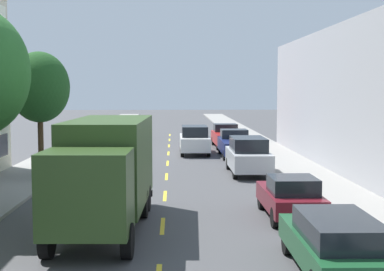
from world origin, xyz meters
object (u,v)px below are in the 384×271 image
at_px(delivery_box_truck, 106,168).
at_px(parked_pickup_navy, 236,144).
at_px(street_tree_third, 40,87).
at_px(parked_suv_black, 121,129).
at_px(parked_wagon_forest, 335,243).
at_px(parked_hatchback_burgundy, 290,197).
at_px(parked_pickup_red, 227,136).
at_px(parked_suv_silver, 248,155).
at_px(parked_sedan_teal, 82,161).
at_px(moving_white_sedan, 194,140).

bearing_deg(delivery_box_truck, parked_pickup_navy, 71.09).
relative_size(street_tree_third, parked_suv_black, 1.28).
bearing_deg(parked_wagon_forest, parked_hatchback_burgundy, 88.22).
xyz_separation_m(parked_pickup_navy, parked_pickup_red, (-0.01, 5.82, 0.00)).
bearing_deg(parked_suv_silver, parked_suv_black, 113.80).
relative_size(delivery_box_truck, parked_pickup_navy, 1.48).
relative_size(parked_wagon_forest, parked_pickup_red, 0.88).
xyz_separation_m(parked_suv_black, parked_suv_silver, (8.51, -19.30, 0.00)).
xyz_separation_m(parked_sedan_teal, parked_suv_black, (0.14, 19.45, 0.24)).
bearing_deg(delivery_box_truck, moving_white_sedan, 79.73).
bearing_deg(moving_white_sedan, parked_suv_black, 120.12).
bearing_deg(parked_sedan_teal, parked_hatchback_burgundy, -47.85).
xyz_separation_m(parked_suv_silver, parked_pickup_navy, (0.18, 7.33, -0.16)).
distance_m(street_tree_third, parked_sedan_teal, 4.31).
relative_size(parked_suv_black, parked_pickup_red, 0.91).
distance_m(parked_wagon_forest, parked_suv_silver, 15.66).
distance_m(parked_sedan_teal, parked_suv_silver, 8.65).
distance_m(parked_hatchback_burgundy, parked_pickup_navy, 17.17).
distance_m(parked_suv_black, parked_wagon_forest, 35.97).
xyz_separation_m(delivery_box_truck, parked_suv_black, (-2.44, 30.21, -0.97)).
height_order(parked_suv_black, moving_white_sedan, same).
bearing_deg(parked_sedan_teal, parked_wagon_forest, -61.02).
bearing_deg(parked_sedan_teal, street_tree_third, -171.85).
height_order(parked_hatchback_burgundy, parked_suv_silver, parked_suv_silver).
height_order(parked_suv_black, parked_pickup_navy, parked_suv_black).
distance_m(parked_sedan_teal, moving_white_sedan, 10.96).
distance_m(parked_pickup_red, moving_white_sedan, 5.00).
distance_m(delivery_box_truck, parked_suv_black, 30.33).
relative_size(street_tree_third, parked_pickup_navy, 1.17).
xyz_separation_m(delivery_box_truck, parked_pickup_red, (6.24, 24.06, -1.12)).
relative_size(parked_suv_black, moving_white_sedan, 1.01).
height_order(delivery_box_truck, parked_suv_silver, delivery_box_truck).
relative_size(parked_sedan_teal, parked_suv_black, 0.94).
bearing_deg(parked_pickup_red, parked_pickup_navy, -89.90).
xyz_separation_m(street_tree_third, delivery_box_truck, (4.61, -10.47, -2.58)).
bearing_deg(parked_hatchback_burgundy, parked_pickup_red, 89.88).
xyz_separation_m(parked_hatchback_burgundy, parked_pickup_navy, (0.06, 17.17, 0.07)).
distance_m(parked_suv_black, moving_white_sedan, 12.02).
bearing_deg(parked_suv_black, street_tree_third, -96.27).
bearing_deg(parked_wagon_forest, street_tree_third, 124.91).
bearing_deg(parked_suv_silver, parked_pickup_red, 89.27).
bearing_deg(parked_sedan_teal, parked_suv_silver, 1.00).
height_order(parked_hatchback_burgundy, moving_white_sedan, moving_white_sedan).
distance_m(parked_sedan_teal, parked_pickup_red, 15.96).
bearing_deg(moving_white_sedan, parked_sedan_teal, -124.26).
bearing_deg(parked_wagon_forest, parked_pickup_navy, 89.40).
height_order(parked_suv_silver, moving_white_sedan, same).
height_order(street_tree_third, parked_suv_silver, street_tree_third).
relative_size(delivery_box_truck, parked_pickup_red, 1.47).
bearing_deg(delivery_box_truck, parked_suv_black, 94.62).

